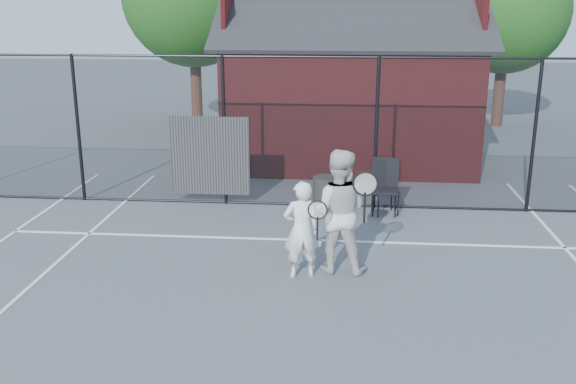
# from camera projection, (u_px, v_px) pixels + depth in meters

# --- Properties ---
(ground) EXTENTS (80.00, 80.00, 0.00)m
(ground) POSITION_uv_depth(u_px,v_px,m) (311.00, 323.00, 8.21)
(ground) COLOR #4D5158
(ground) RESTS_ON ground
(court_lines) EXTENTS (11.02, 18.00, 0.01)m
(court_lines) POSITION_uv_depth(u_px,v_px,m) (304.00, 381.00, 6.95)
(court_lines) COLOR silver
(court_lines) RESTS_ON ground
(fence) EXTENTS (22.04, 3.00, 3.00)m
(fence) POSITION_uv_depth(u_px,v_px,m) (309.00, 136.00, 12.61)
(fence) COLOR black
(fence) RESTS_ON ground
(clubhouse) EXTENTS (6.50, 4.36, 4.19)m
(clubhouse) POSITION_uv_depth(u_px,v_px,m) (349.00, 99.00, 16.33)
(clubhouse) COLOR maroon
(clubhouse) RESTS_ON ground
(tree_right) EXTENTS (3.97, 3.97, 5.70)m
(tree_right) POSITION_uv_depth(u_px,v_px,m) (506.00, 12.00, 20.58)
(tree_right) COLOR black
(tree_right) RESTS_ON ground
(player_front) EXTENTS (0.70, 0.55, 1.48)m
(player_front) POSITION_uv_depth(u_px,v_px,m) (302.00, 229.00, 9.45)
(player_front) COLOR silver
(player_front) RESTS_ON ground
(player_back) EXTENTS (1.06, 0.81, 1.90)m
(player_back) POSITION_uv_depth(u_px,v_px,m) (338.00, 211.00, 9.59)
(player_back) COLOR silver
(player_back) RESTS_ON ground
(chair_left) EXTENTS (0.58, 0.60, 0.99)m
(chair_left) POSITION_uv_depth(u_px,v_px,m) (386.00, 189.00, 12.37)
(chair_left) COLOR black
(chair_left) RESTS_ON ground
(chair_right) EXTENTS (0.54, 0.56, 1.05)m
(chair_right) POSITION_uv_depth(u_px,v_px,m) (385.00, 188.00, 12.37)
(chair_right) COLOR black
(chair_right) RESTS_ON ground
(waste_bin) EXTENTS (0.56, 0.56, 0.72)m
(waste_bin) POSITION_uv_depth(u_px,v_px,m) (325.00, 195.00, 12.51)
(waste_bin) COLOR #252525
(waste_bin) RESTS_ON ground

